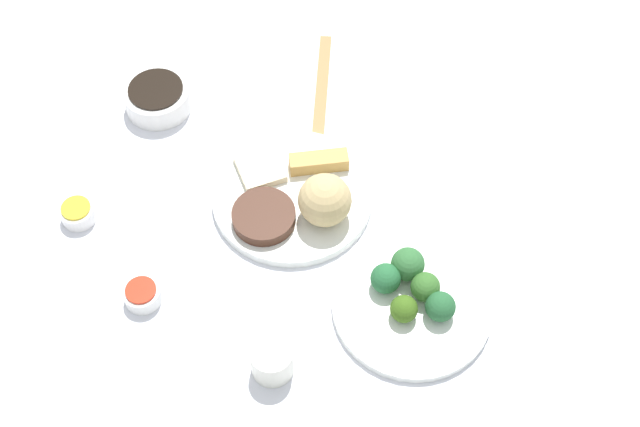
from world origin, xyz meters
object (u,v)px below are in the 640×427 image
at_px(main_plate, 292,196).
at_px(soy_sauce_bowl, 158,98).
at_px(sauce_ramekin_sweet_and_sour, 143,295).
at_px(chopsticks_pair, 322,86).
at_px(broccoli_plate, 412,306).
at_px(teacup, 272,360).
at_px(sauce_ramekin_hot_mustard, 78,216).

bearing_deg(main_plate, soy_sauce_bowl, -139.98).
relative_size(sauce_ramekin_sweet_and_sour, chopsticks_pair, 0.23).
distance_m(broccoli_plate, teacup, 0.22).
xyz_separation_m(sauce_ramekin_sweet_and_sour, sauce_ramekin_hot_mustard, (-0.16, -0.09, 0.00)).
relative_size(broccoli_plate, soy_sauce_bowl, 2.08).
bearing_deg(sauce_ramekin_hot_mustard, broccoli_plate, 63.04).
relative_size(sauce_ramekin_hot_mustard, teacup, 0.92).
bearing_deg(teacup, broccoli_plate, 105.08).
relative_size(soy_sauce_bowl, sauce_ramekin_sweet_and_sour, 2.06).
bearing_deg(chopsticks_pair, broccoli_plate, 6.60).
bearing_deg(broccoli_plate, sauce_ramekin_hot_mustard, -116.96).
distance_m(main_plate, broccoli_plate, 0.26).
bearing_deg(sauce_ramekin_sweet_and_sour, teacup, 50.38).
bearing_deg(sauce_ramekin_sweet_and_sour, main_plate, 119.62).
bearing_deg(teacup, sauce_ramekin_hot_mustard, -138.85).
xyz_separation_m(main_plate, chopsticks_pair, (-0.22, 0.09, -0.00)).
relative_size(main_plate, broccoli_plate, 1.09).
distance_m(teacup, chopsticks_pair, 0.53).
bearing_deg(chopsticks_pair, soy_sauce_bowl, -91.46).
xyz_separation_m(teacup, chopsticks_pair, (-0.50, 0.16, -0.02)).
bearing_deg(sauce_ramekin_hot_mustard, main_plate, 86.79).
relative_size(main_plate, chopsticks_pair, 1.08).
bearing_deg(teacup, main_plate, 165.42).
distance_m(main_plate, sauce_ramekin_sweet_and_sour, 0.28).
xyz_separation_m(soy_sauce_bowl, sauce_ramekin_hot_mustard, (0.21, -0.14, -0.01)).
bearing_deg(sauce_ramekin_hot_mustard, teacup, 41.15).
bearing_deg(sauce_ramekin_hot_mustard, sauce_ramekin_sweet_and_sour, 29.83).
distance_m(soy_sauce_bowl, teacup, 0.52).
bearing_deg(main_plate, broccoli_plate, 32.26).
distance_m(broccoli_plate, sauce_ramekin_hot_mustard, 0.53).
relative_size(main_plate, teacup, 4.29).
xyz_separation_m(main_plate, sauce_ramekin_sweet_and_sour, (0.14, -0.24, 0.00)).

